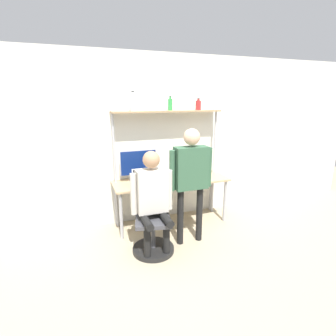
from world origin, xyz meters
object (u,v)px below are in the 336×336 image
object	(u,v)px
laptop	(143,180)
office_chair	(153,230)
cell_phone	(160,184)
person_seated	(153,195)
person_standing	(191,172)
monitor	(138,164)
bottle_clear	(133,103)
bottle_green	(170,104)
bottle_red	(198,105)

from	to	relation	value
laptop	office_chair	distance (m)	0.80
cell_phone	person_seated	size ratio (longest dim) A/B	0.11
office_chair	person_standing	world-z (taller)	person_standing
monitor	bottle_clear	distance (m)	0.93
person_standing	cell_phone	bearing A→B (deg)	118.28
laptop	person_standing	size ratio (longest dim) A/B	0.19
person_standing	bottle_green	distance (m)	1.20
office_chair	person_standing	bearing A→B (deg)	3.08
monitor	bottle_red	world-z (taller)	bottle_red
bottle_red	bottle_clear	world-z (taller)	bottle_clear
person_seated	bottle_green	distance (m)	1.53
monitor	person_seated	xyz separation A→B (m)	(-0.03, -0.87, -0.20)
monitor	bottle_red	distance (m)	1.35
monitor	cell_phone	bearing A→B (deg)	-47.46
office_chair	person_seated	size ratio (longest dim) A/B	0.68
bottle_red	bottle_clear	size ratio (longest dim) A/B	0.64
bottle_clear	monitor	bearing A→B (deg)	-20.82
office_chair	bottle_red	world-z (taller)	bottle_red
bottle_clear	bottle_green	distance (m)	0.59
cell_phone	bottle_red	xyz separation A→B (m)	(0.76, 0.30, 1.16)
laptop	office_chair	world-z (taller)	laptop
monitor	bottle_green	xyz separation A→B (m)	(0.54, 0.02, 0.90)
laptop	cell_phone	distance (m)	0.26
bottle_red	laptop	bearing A→B (deg)	-166.59
person_standing	bottle_red	distance (m)	1.28
office_chair	monitor	bearing A→B (deg)	88.57
cell_phone	person_seated	distance (m)	0.66
monitor	bottle_green	world-z (taller)	bottle_green
bottle_clear	laptop	bearing A→B (deg)	-75.65
cell_phone	bottle_red	world-z (taller)	bottle_red
laptop	bottle_red	distance (m)	1.51
laptop	monitor	bearing A→B (deg)	93.38
person_seated	bottle_clear	size ratio (longest dim) A/B	4.79
monitor	cell_phone	xyz separation A→B (m)	(0.26, -0.29, -0.27)
person_standing	bottle_red	size ratio (longest dim) A/B	8.86
office_chair	person_seated	world-z (taller)	person_seated
person_standing	bottle_green	size ratio (longest dim) A/B	7.43
bottle_clear	bottle_green	xyz separation A→B (m)	(0.58, -0.00, -0.03)
bottle_green	office_chair	bearing A→B (deg)	-123.40
office_chair	person_seated	bearing A→B (deg)	-101.69
monitor	person_standing	xyz separation A→B (m)	(0.54, -0.80, 0.03)
laptop	person_seated	distance (m)	0.65
monitor	bottle_red	bearing A→B (deg)	1.03
laptop	office_chair	size ratio (longest dim) A/B	0.33
laptop	office_chair	bearing A→B (deg)	-93.19
bottle_clear	bottle_red	bearing A→B (deg)	0.00
laptop	person_standing	bearing A→B (deg)	-47.67
person_standing	office_chair	bearing A→B (deg)	-176.92
person_seated	bottle_green	world-z (taller)	bottle_green
office_chair	bottle_green	bearing A→B (deg)	56.60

